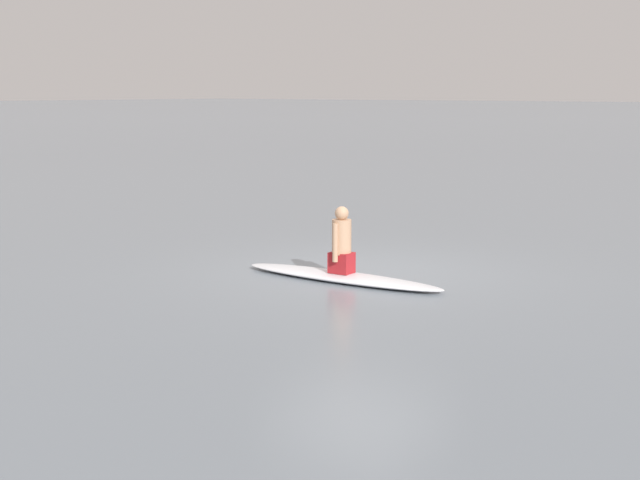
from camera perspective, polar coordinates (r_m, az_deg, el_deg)
ground_plane at (r=13.62m, az=2.50°, el=-2.06°), size 400.00×400.00×0.00m
surfboard at (r=13.00m, az=1.38°, el=-2.35°), size 3.34×0.83×0.12m
person_paddler at (r=12.91m, az=1.39°, el=-0.19°), size 0.34×0.43×0.97m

